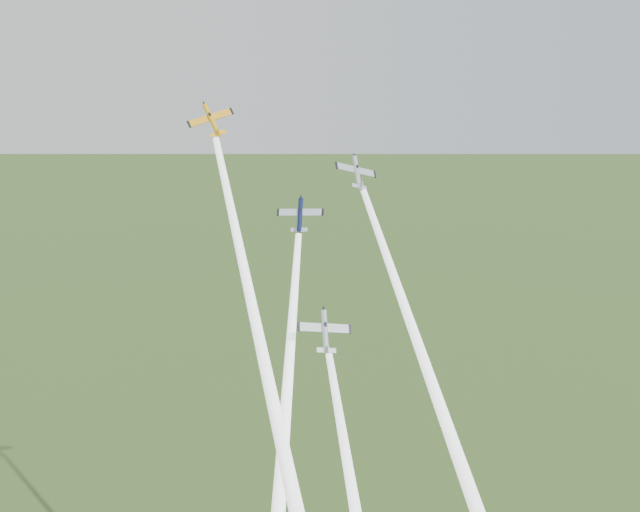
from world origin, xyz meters
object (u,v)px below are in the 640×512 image
Objects in this scene: plane_silver_low at (325,331)px; plane_navy at (300,215)px; plane_silver_right at (357,172)px; plane_yellow at (212,120)px.

plane_navy is at bearing 89.51° from plane_silver_low.
plane_navy is 0.92× the size of plane_silver_low.
plane_silver_low is (-1.50, -14.78, -12.74)m from plane_navy.
plane_yellow is at bearing 165.06° from plane_silver_right.
plane_silver_right is at bearing -9.51° from plane_yellow.
plane_navy is at bearing -21.71° from plane_yellow.
plane_silver_low is at bearing -63.77° from plane_yellow.
plane_yellow reaches higher than plane_navy.
plane_yellow is at bearing 123.39° from plane_silver_low.
plane_navy is (11.63, -4.19, -13.62)m from plane_yellow.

